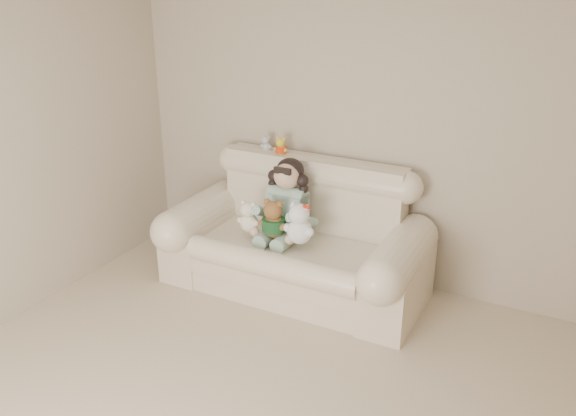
{
  "coord_description": "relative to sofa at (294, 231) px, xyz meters",
  "views": [
    {
      "loc": [
        1.39,
        -1.87,
        2.49
      ],
      "look_at": [
        -0.57,
        1.9,
        0.75
      ],
      "focal_mm": 37.2,
      "sensor_mm": 36.0,
      "label": 1
    }
  ],
  "objects": [
    {
      "name": "white_cat",
      "position": [
        0.12,
        -0.15,
        0.18
      ],
      "size": [
        0.31,
        0.27,
        0.4
      ],
      "primitive_type": null,
      "rotation": [
        0.0,
        0.0,
        0.35
      ],
      "color": "white",
      "rests_on": "sofa"
    },
    {
      "name": "brown_teddy",
      "position": [
        -0.11,
        -0.14,
        0.17
      ],
      "size": [
        0.26,
        0.22,
        0.37
      ],
      "primitive_type": null,
      "rotation": [
        0.0,
        0.0,
        -0.16
      ],
      "color": "brown",
      "rests_on": "sofa"
    },
    {
      "name": "yellow_mini_bear",
      "position": [
        -0.29,
        0.34,
        0.59
      ],
      "size": [
        0.13,
        0.11,
        0.18
      ],
      "primitive_type": null,
      "rotation": [
        0.0,
        0.0,
        0.21
      ],
      "color": "yellow",
      "rests_on": "sofa"
    },
    {
      "name": "wall_back",
      "position": [
        0.57,
        0.5,
        0.78
      ],
      "size": [
        4.5,
        0.0,
        4.5
      ],
      "primitive_type": "plane",
      "rotation": [
        1.57,
        0.0,
        0.0
      ],
      "color": "#AFA38B",
      "rests_on": "ground"
    },
    {
      "name": "sofa",
      "position": [
        0.0,
        0.0,
        0.0
      ],
      "size": [
        2.1,
        0.95,
        1.03
      ],
      "primitive_type": null,
      "color": "#FFEBCD",
      "rests_on": "floor"
    },
    {
      "name": "cream_teddy",
      "position": [
        -0.33,
        -0.14,
        0.14
      ],
      "size": [
        0.2,
        0.15,
        0.31
      ],
      "primitive_type": null,
      "rotation": [
        0.0,
        0.0,
        -0.01
      ],
      "color": "white",
      "rests_on": "sofa"
    },
    {
      "name": "grey_mini_plush",
      "position": [
        -0.45,
        0.38,
        0.58
      ],
      "size": [
        0.12,
        0.1,
        0.17
      ],
      "primitive_type": null,
      "rotation": [
        0.0,
        0.0,
        -0.2
      ],
      "color": "silver",
      "rests_on": "sofa"
    },
    {
      "name": "seated_child",
      "position": [
        -0.1,
        0.08,
        0.24
      ],
      "size": [
        0.4,
        0.49,
        0.66
      ],
      "primitive_type": null,
      "rotation": [
        0.0,
        0.0,
        0.0
      ],
      "color": "#337E5D",
      "rests_on": "sofa"
    }
  ]
}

